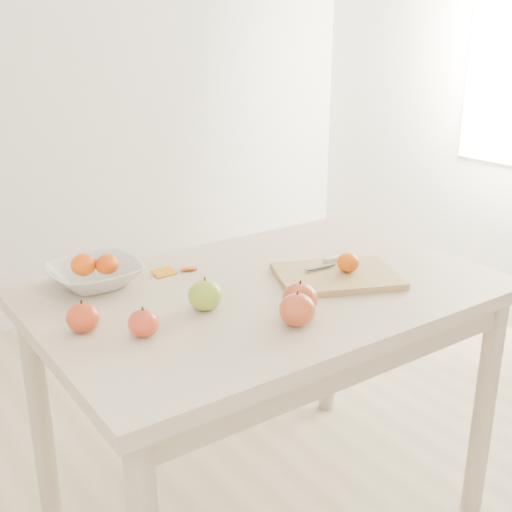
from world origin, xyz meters
TOP-DOWN VIEW (x-y plane):
  - table at (0.00, 0.00)m, footprint 1.20×0.80m
  - cutting_board at (0.19, -0.07)m, footprint 0.39×0.34m
  - board_tangerine at (0.22, -0.08)m, footprint 0.06×0.06m
  - fruit_bowl at (-0.37, 0.27)m, footprint 0.24×0.24m
  - bowl_tangerine_near at (-0.40, 0.28)m, footprint 0.07×0.07m
  - bowl_tangerine_far at (-0.34, 0.25)m, footprint 0.06×0.06m
  - orange_peel_a at (-0.19, 0.23)m, footprint 0.06×0.05m
  - orange_peel_b at (-0.11, 0.23)m, footprint 0.06×0.05m
  - paring_knife at (0.23, 0.00)m, footprint 0.17×0.05m
  - apple_green at (-0.21, -0.04)m, footprint 0.08×0.08m
  - apple_red_d at (-0.40, -0.08)m, footprint 0.07×0.07m
  - apple_red_b at (-0.50, 0.02)m, footprint 0.08×0.08m
  - apple_red_c at (-0.08, -0.23)m, footprint 0.08×0.08m
  - apple_red_e at (-0.04, -0.19)m, footprint 0.09×0.09m

SIDE VIEW (x-z plane):
  - table at x=0.00m, z-range 0.28..1.03m
  - orange_peel_a at x=-0.19m, z-range 0.75..0.76m
  - orange_peel_b at x=-0.11m, z-range 0.75..0.76m
  - cutting_board at x=0.19m, z-range 0.75..0.77m
  - paring_knife at x=0.23m, z-range 0.77..0.78m
  - fruit_bowl at x=-0.37m, z-range 0.75..0.81m
  - apple_red_d at x=-0.40m, z-range 0.75..0.81m
  - apple_red_b at x=-0.50m, z-range 0.75..0.82m
  - apple_green at x=-0.21m, z-range 0.75..0.83m
  - apple_red_c at x=-0.08m, z-range 0.75..0.83m
  - apple_red_e at x=-0.04m, z-range 0.75..0.83m
  - board_tangerine at x=0.22m, z-range 0.77..0.82m
  - bowl_tangerine_far at x=-0.34m, z-range 0.78..0.84m
  - bowl_tangerine_near at x=-0.40m, z-range 0.78..0.84m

